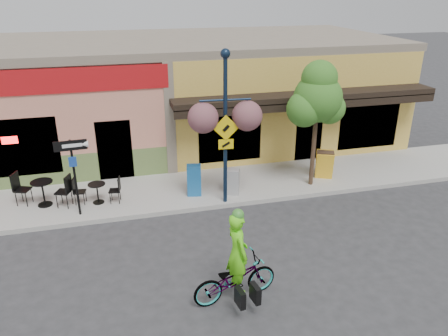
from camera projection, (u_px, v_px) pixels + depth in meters
name	position (u px, v px, depth m)	size (l,w,h in m)	color
ground	(221.00, 216.00, 13.47)	(90.00, 90.00, 0.00)	#2D2D30
sidewalk	(207.00, 187.00, 15.22)	(24.00, 3.00, 0.15)	#9E9B93
curb	(217.00, 206.00, 13.93)	(24.00, 0.12, 0.15)	#A8A59E
building	(180.00, 91.00, 19.27)	(18.20, 8.20, 4.50)	tan
bicycle	(235.00, 279.00, 9.79)	(0.69, 1.99, 1.04)	maroon
cyclist_rider	(237.00, 262.00, 9.63)	(0.70, 0.46, 1.93)	#62E718
lamp_post	(225.00, 130.00, 13.14)	(1.54, 0.62, 4.82)	#102035
one_way_sign	(75.00, 178.00, 12.83)	(0.92, 0.20, 2.40)	black
cafe_set_left	(43.00, 190.00, 13.63)	(1.79, 0.89, 1.07)	black
cafe_set_right	(97.00, 190.00, 13.83)	(1.45, 0.72, 0.87)	black
newspaper_box_blue	(194.00, 180.00, 14.37)	(0.46, 0.41, 1.02)	#195C9B
newspaper_box_grey	(233.00, 182.00, 14.43)	(0.41, 0.37, 0.87)	#9D9D9D
street_tree	(316.00, 125.00, 14.45)	(1.69, 1.69, 4.33)	#3D7A26
sandwich_board	(325.00, 167.00, 15.44)	(0.60, 0.44, 1.00)	yellow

